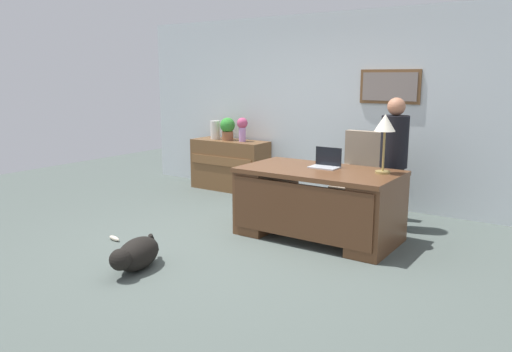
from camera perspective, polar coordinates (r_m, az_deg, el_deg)
name	(u,v)px	position (r m, az deg, el deg)	size (l,w,h in m)	color
ground_plane	(229,247)	(5.43, -3.14, -8.12)	(12.00, 12.00, 0.00)	#4C5651
back_wall	(337,108)	(7.37, 9.24, 7.64)	(7.00, 0.16, 2.70)	silver
desk	(317,201)	(5.65, 7.05, -2.90)	(1.75, 0.97, 0.79)	brown
credenza	(230,165)	(8.05, -2.99, 1.27)	(1.27, 0.50, 0.80)	brown
armchair	(362,181)	(6.49, 12.06, -0.58)	(0.60, 0.59, 1.12)	gray
person_standing	(393,163)	(6.10, 15.45, 1.46)	(0.32, 0.32, 1.57)	#262323
dog_lying	(136,254)	(4.90, -13.59, -8.71)	(0.43, 0.72, 0.30)	black
laptop	(326,163)	(5.71, 8.02, 1.53)	(0.32, 0.22, 0.23)	#B2B5BA
desk_lamp	(385,127)	(5.43, 14.55, 5.50)	(0.22, 0.22, 0.63)	#9E8447
vase_with_flowers	(242,127)	(7.82, -1.58, 5.62)	(0.17, 0.17, 0.37)	#BD8BD1
vase_empty	(215,130)	(8.16, -4.70, 5.28)	(0.15, 0.15, 0.30)	silver
potted_plant	(228,128)	(8.00, -3.28, 5.53)	(0.24, 0.24, 0.36)	brown
dog_toy_ball	(150,253)	(5.25, -12.09, -8.63)	(0.08, 0.08, 0.08)	#E53F33
dog_toy_bone	(114,238)	(5.84, -15.92, -6.88)	(0.19, 0.05, 0.05)	beige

